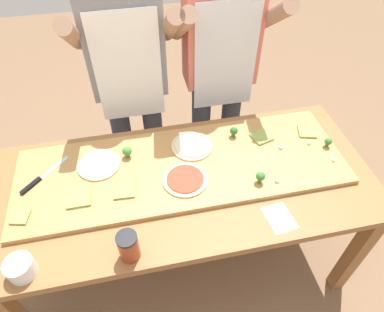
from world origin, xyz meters
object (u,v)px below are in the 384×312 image
(pizza_slice_far_right, at_px, (79,198))
(pizza_whole_white_garlic, at_px, (99,164))
(broccoli_floret_front_right, at_px, (328,142))
(pizza_whole_tomato_red, at_px, (185,179))
(pizza_slice_center, at_px, (124,190))
(broccoli_floret_center_left, at_px, (127,151))
(prep_table, at_px, (186,193))
(pizza_slice_near_right, at_px, (261,137))
(pizza_slice_far_left, at_px, (307,132))
(flour_cup, at_px, (21,269))
(broccoli_floret_front_left, at_px, (260,177))
(sauce_jar, at_px, (129,246))
(chefs_knife, at_px, (39,180))
(cook_right, at_px, (220,64))
(pizza_whole_cheese_artichoke, at_px, (192,146))
(pizza_slice_near_left, at_px, (20,217))
(recipe_note, at_px, (279,218))
(broccoli_floret_center_right, at_px, (234,131))
(cheese_crumble_c, at_px, (281,147))
(cheese_crumble_a, at_px, (309,143))
(cheese_crumble_b, at_px, (277,181))
(cook_left, at_px, (129,75))
(cheese_crumble_d, at_px, (334,160))

(pizza_slice_far_right, bearing_deg, pizza_whole_white_garlic, 63.92)
(pizza_slice_far_right, distance_m, broccoli_floret_front_right, 1.24)
(pizza_whole_tomato_red, height_order, pizza_slice_far_right, pizza_whole_tomato_red)
(pizza_slice_center, xyz_separation_m, broccoli_floret_center_left, (0.03, 0.21, 0.03))
(prep_table, xyz_separation_m, pizza_slice_near_right, (0.44, 0.18, 0.13))
(pizza_slice_far_left, relative_size, flour_cup, 0.83)
(pizza_whole_white_garlic, relative_size, broccoli_floret_center_left, 3.26)
(broccoli_floret_front_left, xyz_separation_m, sauce_jar, (-0.62, -0.23, 0.00))
(chefs_knife, relative_size, cook_right, 0.13)
(broccoli_floret_front_left, bearing_deg, pizza_slice_far_left, 36.75)
(pizza_slice_far_left, bearing_deg, pizza_whole_cheese_artichoke, 178.17)
(cook_right, bearing_deg, pizza_whole_white_garlic, -147.08)
(pizza_slice_near_left, bearing_deg, pizza_whole_white_garlic, 35.77)
(recipe_note, bearing_deg, broccoli_floret_front_right, 41.53)
(chefs_knife, bearing_deg, pizza_slice_near_right, 3.36)
(pizza_slice_near_right, bearing_deg, broccoli_floret_center_right, 163.56)
(recipe_note, bearing_deg, flour_cup, -178.32)
(pizza_slice_far_right, xyz_separation_m, broccoli_floret_center_right, (0.79, 0.25, 0.03))
(pizza_slice_center, bearing_deg, broccoli_floret_front_right, 4.36)
(pizza_whole_tomato_red, distance_m, flour_cup, 0.75)
(broccoli_floret_center_right, distance_m, cheese_crumble_c, 0.25)
(cheese_crumble_a, distance_m, flour_cup, 1.42)
(recipe_note, bearing_deg, broccoli_floret_center_left, 141.84)
(pizza_whole_cheese_artichoke, distance_m, flour_cup, 0.92)
(cheese_crumble_b, bearing_deg, cheese_crumble_c, 63.95)
(pizza_whole_white_garlic, bearing_deg, pizza_slice_far_left, 0.72)
(broccoli_floret_center_left, height_order, broccoli_floret_front_right, broccoli_floret_center_left)
(pizza_slice_center, distance_m, broccoli_floret_front_right, 1.04)
(pizza_whole_white_garlic, height_order, cheese_crumble_c, same)
(broccoli_floret_front_left, bearing_deg, pizza_slice_near_right, 68.47)
(pizza_slice_near_right, relative_size, cheese_crumble_b, 6.53)
(pizza_slice_near_right, xyz_separation_m, cook_left, (-0.63, 0.44, 0.18))
(cheese_crumble_a, xyz_separation_m, cheese_crumble_d, (0.07, -0.14, -0.00))
(broccoli_floret_center_right, height_order, broccoli_floret_front_left, broccoli_floret_front_left)
(chefs_knife, height_order, cook_left, cook_left)
(pizza_whole_cheese_artichoke, height_order, broccoli_floret_center_left, broccoli_floret_center_left)
(broccoli_floret_center_left, bearing_deg, cheese_crumble_d, -13.56)
(pizza_whole_cheese_artichoke, xyz_separation_m, broccoli_floret_center_left, (-0.33, -0.00, 0.03))
(broccoli_floret_front_right, bearing_deg, cheese_crumble_a, 157.37)
(cheese_crumble_d, distance_m, sauce_jar, 1.06)
(pizza_whole_tomato_red, distance_m, pizza_slice_center, 0.28)
(broccoli_floret_front_right, xyz_separation_m, flour_cup, (-1.44, -0.38, -0.02))
(pizza_whole_white_garlic, xyz_separation_m, flour_cup, (-0.30, -0.48, 0.00))
(cheese_crumble_c, distance_m, flour_cup, 1.28)
(prep_table, relative_size, sauce_jar, 13.39)
(prep_table, relative_size, cheese_crumble_b, 125.31)
(cheese_crumble_d, bearing_deg, pizza_slice_center, 178.67)
(pizza_slice_far_left, distance_m, broccoli_floret_front_right, 0.13)
(pizza_slice_center, xyz_separation_m, broccoli_floret_center_right, (0.59, 0.25, 0.03))
(pizza_whole_tomato_red, xyz_separation_m, cheese_crumble_d, (0.74, -0.03, -0.00))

